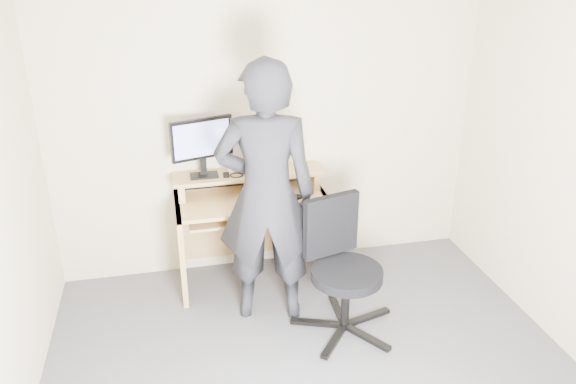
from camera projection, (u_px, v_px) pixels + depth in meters
name	position (u px, v px, depth m)	size (l,w,h in m)	color
back_wall	(269.00, 124.00, 4.54)	(3.50, 0.02, 2.50)	#BEB097
desk	(251.00, 216.00, 4.58)	(1.20, 0.60, 0.91)	tan
monitor	(202.00, 142.00, 4.30)	(0.49, 0.18, 0.47)	black
external_drive	(250.00, 160.00, 4.47)	(0.07, 0.13, 0.20)	black
travel_mug	(250.00, 163.00, 4.46)	(0.08, 0.08, 0.17)	#B5B5BA
smartphone	(270.00, 172.00, 4.48)	(0.07, 0.13, 0.01)	black
charger	(226.00, 175.00, 4.40)	(0.04, 0.04, 0.04)	black
headphones	(238.00, 169.00, 4.55)	(0.16, 0.16, 0.02)	silver
keyboard	(249.00, 213.00, 4.38)	(0.46, 0.18, 0.03)	black
mouse	(298.00, 197.00, 4.41)	(0.10, 0.06, 0.04)	black
office_chair	(341.00, 263.00, 3.95)	(0.77, 0.74, 0.96)	black
person	(266.00, 196.00, 3.92)	(0.71, 0.46, 1.94)	black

